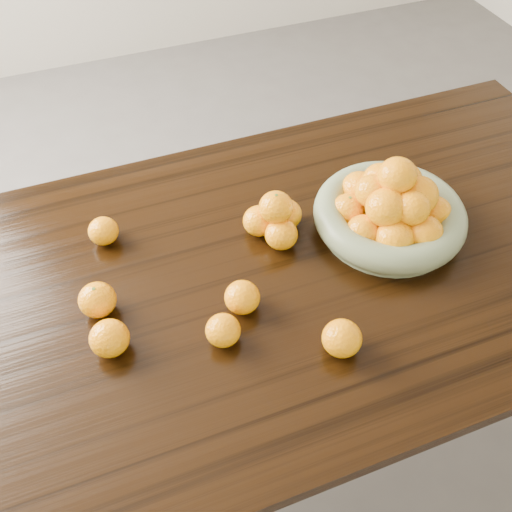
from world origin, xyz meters
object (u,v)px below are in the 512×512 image
object	(u,v)px
orange_pyramid	(275,219)
loose_orange_0	(97,300)
dining_table	(271,291)
fruit_bowl	(391,210)

from	to	relation	value
orange_pyramid	loose_orange_0	size ratio (longest dim) A/B	1.83
dining_table	fruit_bowl	world-z (taller)	fruit_bowl
fruit_bowl	loose_orange_0	bearing A→B (deg)	-179.87
orange_pyramid	loose_orange_0	xyz separation A→B (m)	(-0.45, -0.08, -0.01)
fruit_bowl	orange_pyramid	xyz separation A→B (m)	(-0.27, 0.08, -0.01)
orange_pyramid	loose_orange_0	bearing A→B (deg)	-169.70
dining_table	orange_pyramid	world-z (taller)	orange_pyramid
orange_pyramid	loose_orange_0	distance (m)	0.45
dining_table	fruit_bowl	xyz separation A→B (m)	(0.32, 0.02, 0.15)
dining_table	orange_pyramid	bearing A→B (deg)	64.13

